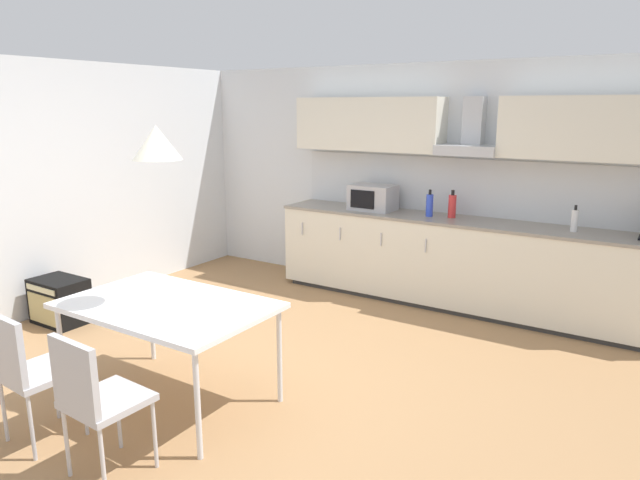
{
  "coord_description": "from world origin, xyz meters",
  "views": [
    {
      "loc": [
        2.49,
        -3.16,
        2.06
      ],
      "look_at": [
        0.08,
        0.64,
        1.0
      ],
      "focal_mm": 32.0,
      "sensor_mm": 36.0,
      "label": 1
    }
  ],
  "objects_px": {
    "chair_near_left": "(26,365)",
    "pendant_lamp": "(157,143)",
    "chair_near_right": "(93,393)",
    "bottle_blue": "(430,205)",
    "dining_table": "(167,309)",
    "bottle_white": "(574,220)",
    "guitar_amp": "(60,301)",
    "bottle_red": "(452,206)",
    "microwave": "(373,198)"
  },
  "relations": [
    {
      "from": "chair_near_left",
      "to": "pendant_lamp",
      "type": "xyz_separation_m",
      "value": [
        0.33,
        0.85,
        1.3
      ]
    },
    {
      "from": "chair_near_left",
      "to": "chair_near_right",
      "type": "bearing_deg",
      "value": -0.01
    },
    {
      "from": "bottle_blue",
      "to": "dining_table",
      "type": "height_order",
      "value": "bottle_blue"
    },
    {
      "from": "bottle_blue",
      "to": "bottle_white",
      "type": "distance_m",
      "value": 1.41
    },
    {
      "from": "chair_near_left",
      "to": "guitar_amp",
      "type": "height_order",
      "value": "chair_near_left"
    },
    {
      "from": "bottle_blue",
      "to": "bottle_white",
      "type": "height_order",
      "value": "bottle_blue"
    },
    {
      "from": "chair_near_right",
      "to": "pendant_lamp",
      "type": "distance_m",
      "value": 1.58
    },
    {
      "from": "chair_near_left",
      "to": "bottle_white",
      "type": "bearing_deg",
      "value": 57.67
    },
    {
      "from": "bottle_red",
      "to": "bottle_white",
      "type": "height_order",
      "value": "bottle_red"
    },
    {
      "from": "bottle_red",
      "to": "dining_table",
      "type": "height_order",
      "value": "bottle_red"
    },
    {
      "from": "microwave",
      "to": "bottle_blue",
      "type": "relative_size",
      "value": 1.71
    },
    {
      "from": "bottle_white",
      "to": "dining_table",
      "type": "distance_m",
      "value": 3.69
    },
    {
      "from": "bottle_blue",
      "to": "guitar_amp",
      "type": "distance_m",
      "value": 3.82
    },
    {
      "from": "chair_near_right",
      "to": "microwave",
      "type": "bearing_deg",
      "value": 94.21
    },
    {
      "from": "microwave",
      "to": "chair_near_left",
      "type": "relative_size",
      "value": 0.55
    },
    {
      "from": "microwave",
      "to": "bottle_white",
      "type": "distance_m",
      "value": 2.08
    },
    {
      "from": "bottle_red",
      "to": "chair_near_left",
      "type": "distance_m",
      "value": 4.13
    },
    {
      "from": "bottle_red",
      "to": "guitar_amp",
      "type": "height_order",
      "value": "bottle_red"
    },
    {
      "from": "microwave",
      "to": "bottle_blue",
      "type": "distance_m",
      "value": 0.67
    },
    {
      "from": "dining_table",
      "to": "guitar_amp",
      "type": "bearing_deg",
      "value": 166.56
    },
    {
      "from": "bottle_blue",
      "to": "microwave",
      "type": "bearing_deg",
      "value": 178.95
    },
    {
      "from": "bottle_blue",
      "to": "chair_near_left",
      "type": "xyz_separation_m",
      "value": [
        -1.03,
        -3.84,
        -0.52
      ]
    },
    {
      "from": "microwave",
      "to": "guitar_amp",
      "type": "distance_m",
      "value": 3.38
    },
    {
      "from": "microwave",
      "to": "bottle_red",
      "type": "relative_size",
      "value": 1.67
    },
    {
      "from": "bottle_red",
      "to": "microwave",
      "type": "bearing_deg",
      "value": -176.93
    },
    {
      "from": "guitar_amp",
      "to": "bottle_white",
      "type": "bearing_deg",
      "value": 31.16
    },
    {
      "from": "chair_near_right",
      "to": "bottle_white",
      "type": "bearing_deg",
      "value": 65.05
    },
    {
      "from": "chair_near_right",
      "to": "pendant_lamp",
      "type": "bearing_deg",
      "value": 110.61
    },
    {
      "from": "microwave",
      "to": "pendant_lamp",
      "type": "distance_m",
      "value": 3.1
    },
    {
      "from": "bottle_blue",
      "to": "pendant_lamp",
      "type": "distance_m",
      "value": 3.17
    },
    {
      "from": "bottle_red",
      "to": "guitar_amp",
      "type": "bearing_deg",
      "value": -139.3
    },
    {
      "from": "chair_near_left",
      "to": "pendant_lamp",
      "type": "height_order",
      "value": "pendant_lamp"
    },
    {
      "from": "microwave",
      "to": "guitar_amp",
      "type": "height_order",
      "value": "microwave"
    },
    {
      "from": "bottle_white",
      "to": "pendant_lamp",
      "type": "distance_m",
      "value": 3.76
    },
    {
      "from": "bottle_white",
      "to": "bottle_red",
      "type": "bearing_deg",
      "value": 177.74
    },
    {
      "from": "bottle_white",
      "to": "guitar_amp",
      "type": "height_order",
      "value": "bottle_white"
    },
    {
      "from": "chair_near_left",
      "to": "microwave",
      "type": "bearing_deg",
      "value": 84.63
    },
    {
      "from": "dining_table",
      "to": "bottle_red",
      "type": "bearing_deg",
      "value": 73.09
    },
    {
      "from": "dining_table",
      "to": "chair_near_left",
      "type": "xyz_separation_m",
      "value": [
        -0.33,
        -0.85,
        -0.16
      ]
    },
    {
      "from": "guitar_amp",
      "to": "pendant_lamp",
      "type": "bearing_deg",
      "value": -13.44
    },
    {
      "from": "bottle_white",
      "to": "pendant_lamp",
      "type": "height_order",
      "value": "pendant_lamp"
    },
    {
      "from": "bottle_blue",
      "to": "bottle_red",
      "type": "bearing_deg",
      "value": 15.13
    },
    {
      "from": "guitar_amp",
      "to": "bottle_blue",
      "type": "bearing_deg",
      "value": 42.24
    },
    {
      "from": "dining_table",
      "to": "chair_near_right",
      "type": "bearing_deg",
      "value": -69.39
    },
    {
      "from": "bottle_red",
      "to": "bottle_blue",
      "type": "bearing_deg",
      "value": -164.87
    },
    {
      "from": "chair_near_left",
      "to": "guitar_amp",
      "type": "bearing_deg",
      "value": 142.23
    },
    {
      "from": "bottle_white",
      "to": "chair_near_right",
      "type": "height_order",
      "value": "bottle_white"
    },
    {
      "from": "dining_table",
      "to": "guitar_amp",
      "type": "relative_size",
      "value": 2.75
    },
    {
      "from": "chair_near_left",
      "to": "guitar_amp",
      "type": "relative_size",
      "value": 1.67
    },
    {
      "from": "guitar_amp",
      "to": "chair_near_right",
      "type": "bearing_deg",
      "value": -29.41
    }
  ]
}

